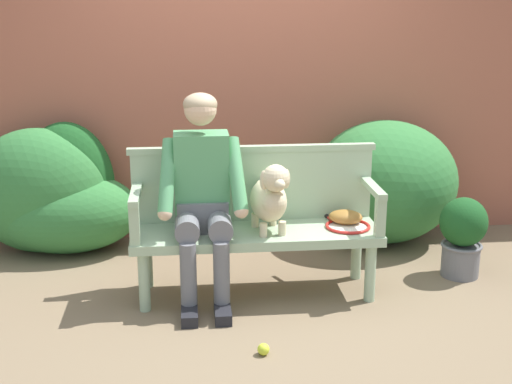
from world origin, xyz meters
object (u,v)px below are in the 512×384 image
object	(u,v)px
baseball_glove	(346,217)
potted_plant	(463,234)
dog_on_bench	(270,197)
person_seated	(202,190)
tennis_racket	(345,225)
garden_bench	(256,239)
tennis_ball	(263,349)

from	to	relation	value
baseball_glove	potted_plant	xyz separation A→B (m)	(0.84, 0.09, -0.18)
dog_on_bench	potted_plant	world-z (taller)	dog_on_bench
person_seated	tennis_racket	bearing A→B (deg)	1.04
garden_bench	tennis_racket	xyz separation A→B (m)	(0.58, 0.01, 0.07)
person_seated	tennis_racket	distance (m)	0.95
potted_plant	person_seated	bearing A→B (deg)	-174.74
tennis_racket	tennis_ball	xyz separation A→B (m)	(-0.62, -0.81, -0.42)
garden_bench	potted_plant	xyz separation A→B (m)	(1.44, 0.15, -0.07)
dog_on_bench	garden_bench	bearing A→B (deg)	140.01
baseball_glove	potted_plant	size ratio (longest dim) A/B	0.39
person_seated	tennis_ball	bearing A→B (deg)	-69.59
garden_bench	person_seated	xyz separation A→B (m)	(-0.34, -0.01, 0.33)
dog_on_bench	baseball_glove	bearing A→B (deg)	14.28
garden_bench	baseball_glove	bearing A→B (deg)	5.96
baseball_glove	garden_bench	bearing A→B (deg)	-155.17
garden_bench	tennis_ball	world-z (taller)	garden_bench
garden_bench	tennis_ball	size ratio (longest dim) A/B	23.87
garden_bench	dog_on_bench	size ratio (longest dim) A/B	3.35
tennis_racket	potted_plant	bearing A→B (deg)	9.70
tennis_racket	tennis_ball	world-z (taller)	tennis_racket
dog_on_bench	person_seated	bearing A→B (deg)	172.07
baseball_glove	tennis_ball	size ratio (longest dim) A/B	3.33
dog_on_bench	tennis_racket	xyz separation A→B (m)	(0.50, 0.07, -0.22)
dog_on_bench	baseball_glove	size ratio (longest dim) A/B	2.14
dog_on_bench	tennis_racket	bearing A→B (deg)	8.54
dog_on_bench	tennis_racket	world-z (taller)	dog_on_bench
tennis_ball	tennis_racket	bearing A→B (deg)	52.54
tennis_racket	baseball_glove	size ratio (longest dim) A/B	2.61
garden_bench	potted_plant	bearing A→B (deg)	6.07
dog_on_bench	tennis_ball	bearing A→B (deg)	-99.45
tennis_racket	tennis_ball	bearing A→B (deg)	-127.46
baseball_glove	potted_plant	distance (m)	0.87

